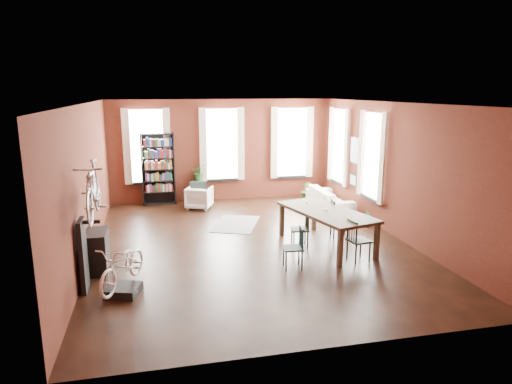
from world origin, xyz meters
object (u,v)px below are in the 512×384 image
object	(u,v)px
dining_chair_b	(300,229)
bicycle_floor	(122,246)
bike_trainer	(124,290)
plant_stand	(199,192)
dining_chair_c	(359,240)
cream_sofa	(330,195)
bookshelf	(158,169)
dining_chair_a	(293,248)
console_table	(97,251)
white_armchair	(199,197)
dining_chair_d	(340,218)
dining_table	(326,229)

from	to	relation	value
dining_chair_b	bicycle_floor	distance (m)	4.13
bike_trainer	plant_stand	world-z (taller)	plant_stand
dining_chair_c	cream_sofa	bearing A→B (deg)	-22.17
dining_chair_b	bookshelf	bearing A→B (deg)	-139.09
dining_chair_c	cream_sofa	world-z (taller)	dining_chair_c
dining_chair_c	dining_chair_a	bearing A→B (deg)	85.30
bike_trainer	bicycle_floor	distance (m)	0.81
dining_chair_c	bookshelf	distance (m)	7.06
dining_chair_b	bookshelf	distance (m)	5.66
bike_trainer	console_table	bearing A→B (deg)	113.97
dining_chair_c	console_table	distance (m)	5.26
cream_sofa	bicycle_floor	bearing A→B (deg)	129.81
bookshelf	bike_trainer	world-z (taller)	bookshelf
white_armchair	bicycle_floor	world-z (taller)	bicycle_floor
dining_chair_a	cream_sofa	distance (m)	4.88
cream_sofa	console_table	bearing A→B (deg)	119.33
bookshelf	dining_chair_d	bearing A→B (deg)	-45.42
plant_stand	bicycle_floor	xyz separation A→B (m)	(-1.93, -6.42, 0.55)
dining_chair_b	dining_chair_d	bearing A→B (deg)	120.91
dining_chair_a	bike_trainer	world-z (taller)	dining_chair_a
cream_sofa	bicycle_floor	world-z (taller)	bicycle_floor
dining_chair_c	dining_chair_d	size ratio (longest dim) A/B	0.96
dining_chair_a	bookshelf	xyz separation A→B (m)	(-2.49, 5.91, 0.68)
bookshelf	cream_sofa	world-z (taller)	bookshelf
cream_sofa	bike_trainer	bearing A→B (deg)	129.78
dining_chair_b	bike_trainer	bearing A→B (deg)	-57.29
dining_chair_d	white_armchair	size ratio (longest dim) A/B	1.26
dining_chair_b	bike_trainer	distance (m)	4.13
console_table	plant_stand	xyz separation A→B (m)	(2.49, 5.20, -0.06)
console_table	white_armchair	bearing A→B (deg)	61.07
dining_chair_d	plant_stand	size ratio (longest dim) A/B	1.35
dining_chair_a	console_table	world-z (taller)	dining_chair_a
bookshelf	bike_trainer	distance (m)	6.55
dining_table	plant_stand	world-z (taller)	dining_table
dining_chair_b	white_armchair	bearing A→B (deg)	-146.16
dining_chair_b	console_table	size ratio (longest dim) A/B	1.04
dining_chair_d	bookshelf	size ratio (longest dim) A/B	0.42
dining_table	dining_chair_a	size ratio (longest dim) A/B	2.92
dining_table	console_table	size ratio (longest dim) A/B	3.09
dining_chair_a	plant_stand	size ratio (longest dim) A/B	1.24
cream_sofa	white_armchair	bearing A→B (deg)	76.77
dining_chair_c	plant_stand	distance (m)	6.43
dining_table	bookshelf	distance (m)	6.08
bookshelf	bicycle_floor	xyz separation A→B (m)	(-0.71, -6.42, -0.21)
bike_trainer	console_table	xyz separation A→B (m)	(-0.55, 1.23, 0.32)
bookshelf	cream_sofa	xyz separation A→B (m)	(4.95, -1.70, -0.69)
dining_chair_c	console_table	world-z (taller)	dining_chair_c
white_armchair	bike_trainer	distance (m)	5.94
bookshelf	cream_sofa	size ratio (longest dim) A/B	1.06
white_armchair	bookshelf	bearing A→B (deg)	-13.09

